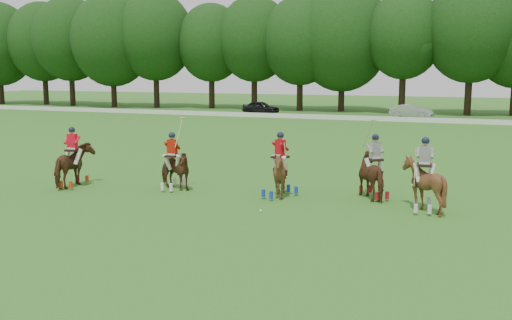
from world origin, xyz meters
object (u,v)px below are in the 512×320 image
(car_left, at_px, (261,107))
(polo_stripe_b, at_px, (424,184))
(polo_red_a, at_px, (74,165))
(polo_red_b, at_px, (173,169))
(polo_red_c, at_px, (280,174))
(car_mid, at_px, (411,111))
(polo_ball, at_px, (261,211))
(polo_stripe_a, at_px, (374,175))

(car_left, xyz_separation_m, polo_stripe_b, (20.20, -38.19, 0.23))
(polo_red_a, bearing_deg, polo_stripe_b, 4.15)
(polo_red_a, relative_size, polo_red_b, 0.86)
(car_left, relative_size, polo_red_c, 1.64)
(car_mid, relative_size, polo_ball, 45.07)
(car_mid, distance_m, polo_ball, 40.32)
(car_left, distance_m, polo_red_b, 39.66)
(polo_red_c, relative_size, polo_ball, 27.06)
(car_mid, relative_size, polo_red_c, 1.67)
(polo_stripe_a, bearing_deg, polo_stripe_b, -35.45)
(polo_red_a, bearing_deg, polo_red_b, 13.83)
(polo_red_c, bearing_deg, polo_red_b, -177.57)
(polo_ball, bearing_deg, car_mid, 89.24)
(polo_red_c, distance_m, polo_ball, 2.46)
(car_mid, distance_m, polo_red_a, 40.19)
(polo_red_c, xyz_separation_m, polo_ball, (0.12, -2.31, -0.85))
(polo_red_c, relative_size, polo_stripe_a, 0.84)
(car_left, relative_size, polo_ball, 44.35)
(car_left, xyz_separation_m, polo_ball, (15.21, -40.31, -0.64))
(car_mid, distance_m, polo_red_c, 38.01)
(polo_red_b, xyz_separation_m, polo_red_c, (4.39, 0.19, 0.09))
(car_mid, bearing_deg, polo_red_b, -179.05)
(car_mid, distance_m, polo_red_b, 38.52)
(polo_red_c, xyz_separation_m, polo_stripe_a, (3.25, 1.13, -0.03))
(polo_red_a, relative_size, polo_stripe_a, 0.83)
(polo_red_a, xyz_separation_m, polo_stripe_a, (11.61, 2.29, -0.03))
(polo_red_a, relative_size, polo_ball, 26.96)
(polo_red_b, xyz_separation_m, polo_stripe_a, (7.64, 1.32, 0.06))
(polo_stripe_b, relative_size, polo_ball, 27.55)
(car_left, relative_size, polo_stripe_a, 1.37)
(polo_stripe_a, distance_m, polo_ball, 4.73)
(polo_red_a, height_order, polo_stripe_a, polo_stripe_a)
(polo_red_a, xyz_separation_m, polo_red_c, (8.36, 1.16, 0.00))
(car_left, xyz_separation_m, polo_red_c, (15.10, -38.00, 0.21))
(car_left, relative_size, polo_red_a, 1.65)
(polo_red_b, xyz_separation_m, polo_ball, (4.50, -2.12, -0.76))
(polo_red_c, bearing_deg, polo_stripe_b, -2.10)
(car_left, bearing_deg, polo_red_a, -165.92)
(polo_stripe_b, xyz_separation_m, polo_ball, (-4.99, -2.12, -0.87))
(polo_stripe_a, xyz_separation_m, polo_ball, (-3.14, -3.44, -0.82))
(polo_red_b, height_order, polo_stripe_a, polo_stripe_a)
(polo_stripe_b, bearing_deg, polo_stripe_a, 144.55)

